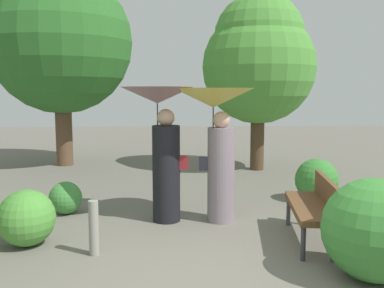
{
  "coord_description": "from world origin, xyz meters",
  "views": [
    {
      "loc": [
        -0.31,
        -4.17,
        1.96
      ],
      "look_at": [
        0.0,
        2.63,
        1.12
      ],
      "focal_mm": 39.42,
      "sensor_mm": 36.0,
      "label": 1
    }
  ],
  "objects_px": {
    "path_marker_post": "(94,228)",
    "tree_near_right": "(259,58)",
    "person_left": "(162,132)",
    "tree_near_left": "(60,31)",
    "person_right": "(216,126)",
    "park_bench": "(315,204)"
  },
  "relations": [
    {
      "from": "person_right",
      "to": "park_bench",
      "type": "height_order",
      "value": "person_right"
    },
    {
      "from": "path_marker_post",
      "to": "tree_near_right",
      "type": "bearing_deg",
      "value": 60.81
    },
    {
      "from": "person_right",
      "to": "tree_near_right",
      "type": "bearing_deg",
      "value": -13.3
    },
    {
      "from": "person_right",
      "to": "tree_near_right",
      "type": "relative_size",
      "value": 0.46
    },
    {
      "from": "park_bench",
      "to": "tree_near_right",
      "type": "distance_m",
      "value": 5.7
    },
    {
      "from": "tree_near_left",
      "to": "tree_near_right",
      "type": "height_order",
      "value": "tree_near_left"
    },
    {
      "from": "person_right",
      "to": "path_marker_post",
      "type": "distance_m",
      "value": 2.35
    },
    {
      "from": "person_right",
      "to": "park_bench",
      "type": "xyz_separation_m",
      "value": [
        1.21,
        -0.96,
        -0.95
      ]
    },
    {
      "from": "person_left",
      "to": "tree_near_right",
      "type": "distance_m",
      "value": 5.0
    },
    {
      "from": "tree_near_left",
      "to": "person_left",
      "type": "bearing_deg",
      "value": -61.62
    },
    {
      "from": "person_right",
      "to": "tree_near_right",
      "type": "height_order",
      "value": "tree_near_right"
    },
    {
      "from": "person_left",
      "to": "tree_near_right",
      "type": "xyz_separation_m",
      "value": [
        2.3,
        4.2,
        1.43
      ]
    },
    {
      "from": "tree_near_left",
      "to": "tree_near_right",
      "type": "bearing_deg",
      "value": -10.07
    },
    {
      "from": "person_left",
      "to": "person_right",
      "type": "relative_size",
      "value": 1.01
    },
    {
      "from": "tree_near_right",
      "to": "tree_near_left",
      "type": "bearing_deg",
      "value": 169.93
    },
    {
      "from": "path_marker_post",
      "to": "person_right",
      "type": "bearing_deg",
      "value": 38.86
    },
    {
      "from": "person_left",
      "to": "path_marker_post",
      "type": "distance_m",
      "value": 1.87
    },
    {
      "from": "person_left",
      "to": "person_right",
      "type": "height_order",
      "value": "person_left"
    },
    {
      "from": "person_right",
      "to": "tree_near_left",
      "type": "height_order",
      "value": "tree_near_left"
    },
    {
      "from": "path_marker_post",
      "to": "person_left",
      "type": "bearing_deg",
      "value": 59.42
    },
    {
      "from": "tree_near_right",
      "to": "path_marker_post",
      "type": "relative_size",
      "value": 6.51
    },
    {
      "from": "person_right",
      "to": "person_left",
      "type": "bearing_deg",
      "value": 92.68
    }
  ]
}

